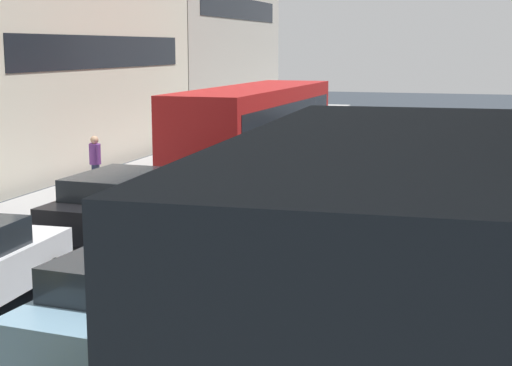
% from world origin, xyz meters
% --- Properties ---
extents(sidewalk_left, '(2.60, 64.00, 0.14)m').
position_xyz_m(sidewalk_left, '(-6.70, 20.00, 0.07)').
color(sidewalk_left, '#9C9C9C').
rests_on(sidewalk_left, ground).
extents(lane_stripe_left, '(0.16, 60.00, 0.01)m').
position_xyz_m(lane_stripe_left, '(-1.70, 20.00, 0.01)').
color(lane_stripe_left, silver).
rests_on(lane_stripe_left, ground).
extents(lane_stripe_right, '(0.16, 60.00, 0.01)m').
position_xyz_m(lane_stripe_right, '(1.70, 20.00, 0.01)').
color(lane_stripe_right, silver).
rests_on(lane_stripe_right, ground).
extents(building_row_left, '(7.20, 43.90, 11.55)m').
position_xyz_m(building_row_left, '(-12.00, 21.99, 5.29)').
color(building_row_left, '#B2ADA3').
rests_on(building_row_left, ground).
extents(removalist_box_truck, '(3.02, 7.81, 3.58)m').
position_xyz_m(removalist_box_truck, '(3.70, 4.51, 1.97)').
color(removalist_box_truck, '#A51E1E').
rests_on(removalist_box_truck, ground).
extents(sedan_centre_lane_second, '(2.29, 4.41, 1.49)m').
position_xyz_m(sedan_centre_lane_second, '(-0.18, 7.27, 0.80)').
color(sedan_centre_lane_second, '#759EB7').
rests_on(sedan_centre_lane_second, ground).
extents(hatchback_centre_lane_third, '(2.08, 4.31, 1.49)m').
position_xyz_m(hatchback_centre_lane_third, '(0.16, 12.94, 0.80)').
color(hatchback_centre_lane_third, '#194C8C').
rests_on(hatchback_centre_lane_third, ground).
extents(sedan_left_lane_third, '(2.16, 4.35, 1.49)m').
position_xyz_m(sedan_left_lane_third, '(-3.44, 12.99, 0.80)').
color(sedan_left_lane_third, black).
rests_on(sedan_left_lane_third, ground).
extents(sedan_right_lane_behind_truck, '(2.10, 4.32, 1.49)m').
position_xyz_m(sedan_right_lane_behind_truck, '(3.53, 11.49, 0.80)').
color(sedan_right_lane_behind_truck, beige).
rests_on(sedan_right_lane_behind_truck, ground).
extents(wagon_right_lane_far, '(2.18, 4.36, 1.49)m').
position_xyz_m(wagon_right_lane_far, '(3.33, 17.46, 0.80)').
color(wagon_right_lane_far, gray).
rests_on(wagon_right_lane_far, ground).
extents(bus_mid_queue_primary, '(2.97, 10.55, 2.90)m').
position_xyz_m(bus_mid_queue_primary, '(-3.23, 22.35, 1.76)').
color(bus_mid_queue_primary, '#B21919').
rests_on(bus_mid_queue_primary, ground).
extents(pedestrian_mid_sidewalk, '(0.46, 0.36, 1.66)m').
position_xyz_m(pedestrian_mid_sidewalk, '(-6.74, 17.75, 0.95)').
color(pedestrian_mid_sidewalk, '#262D47').
rests_on(pedestrian_mid_sidewalk, ground).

